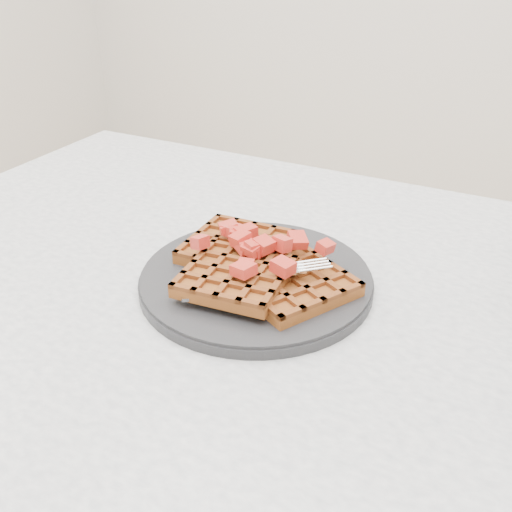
{
  "coord_description": "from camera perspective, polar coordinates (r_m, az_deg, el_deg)",
  "views": [
    {
      "loc": [
        0.22,
        -0.51,
        1.12
      ],
      "look_at": [
        -0.04,
        0.01,
        0.79
      ],
      "focal_mm": 40.0,
      "sensor_mm": 36.0,
      "label": 1
    }
  ],
  "objects": [
    {
      "name": "plate",
      "position": [
        0.68,
        0.0,
        -2.34
      ],
      "size": [
        0.28,
        0.28,
        0.02
      ],
      "primitive_type": "cylinder",
      "color": "#232325",
      "rests_on": "table"
    },
    {
      "name": "fork",
      "position": [
        0.63,
        1.19,
        -3.16
      ],
      "size": [
        0.15,
        0.14,
        0.02
      ],
      "primitive_type": null,
      "rotation": [
        0.0,
        0.0,
        -0.84
      ],
      "color": "silver",
      "rests_on": "plate"
    },
    {
      "name": "waffles",
      "position": [
        0.67,
        -0.14,
        -1.1
      ],
      "size": [
        0.23,
        0.2,
        0.03
      ],
      "color": "#934E1F",
      "rests_on": "plate"
    },
    {
      "name": "strawberry_pile",
      "position": [
        0.66,
        0.0,
        1.06
      ],
      "size": [
        0.15,
        0.15,
        0.02
      ],
      "primitive_type": null,
      "color": "#AA150E",
      "rests_on": "waffles"
    },
    {
      "name": "table",
      "position": [
        0.73,
        2.65,
        -11.43
      ],
      "size": [
        1.2,
        0.8,
        0.75
      ],
      "color": "silver",
      "rests_on": "ground"
    }
  ]
}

